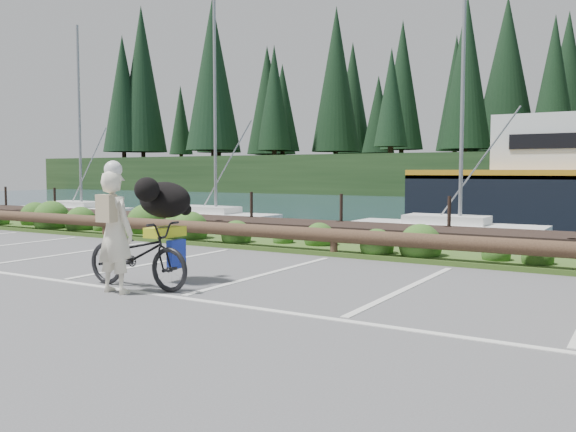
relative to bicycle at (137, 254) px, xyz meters
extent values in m
plane|color=#515153|center=(1.04, 0.14, -0.53)|extent=(72.00, 72.00, 0.00)
plane|color=#1A303E|center=(1.04, 48.14, -1.73)|extent=(160.00, 160.00, 0.00)
cube|color=#3D5B21|center=(1.04, 5.44, -0.48)|extent=(34.00, 1.60, 0.10)
imported|color=black|center=(0.00, 0.00, 0.00)|extent=(2.02, 0.73, 1.06)
imported|color=#F0E6CB|center=(0.01, -0.47, 0.39)|extent=(0.67, 0.45, 1.83)
ellipsoid|color=black|center=(-0.01, 0.65, 0.83)|extent=(0.52, 1.04, 0.60)
camera|label=1|loc=(6.90, -6.87, 1.30)|focal=38.00mm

